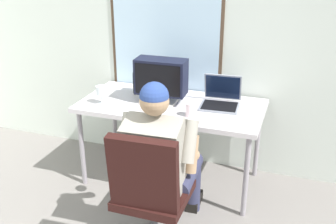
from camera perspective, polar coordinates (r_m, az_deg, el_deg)
wall_rear at (r=3.65m, az=6.21°, el=12.65°), size 5.32×0.08×2.80m
desk at (r=3.50m, az=0.48°, el=0.34°), size 1.56×0.77×0.75m
office_chair at (r=2.69m, az=-2.69°, el=-10.66°), size 0.52×0.54×0.97m
person_seated at (r=2.86m, az=-0.94°, el=-6.27°), size 0.55×0.84×1.23m
crt_monitor at (r=3.43m, az=-0.99°, el=4.84°), size 0.43×0.22×0.38m
laptop at (r=3.46m, az=7.44°, el=2.02°), size 0.34×0.34×0.25m
wine_glass at (r=3.49m, az=-9.37°, el=2.88°), size 0.09×0.09×0.16m
desk_speaker at (r=3.72m, az=-4.20°, el=4.19°), size 0.08×0.08×0.19m
coffee_mug at (r=3.21m, az=3.14°, el=0.32°), size 0.07×0.07×0.11m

